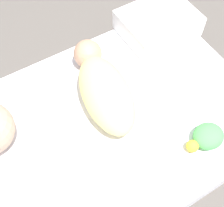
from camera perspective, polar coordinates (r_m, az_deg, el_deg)
The scene contains 5 objects.
ground_plane at distance 1.48m, azimuth 0.97°, elevation -4.62°, with size 12.00×12.00×0.00m, color #514C47.
bed_mattress at distance 1.42m, azimuth 1.00°, elevation -3.48°, with size 1.24×0.92×0.12m.
swaddled_baby at distance 1.36m, azimuth -1.63°, elevation 3.02°, with size 0.28×0.54×0.16m.
pillow at distance 1.67m, azimuth 8.40°, elevation 14.35°, with size 0.37×0.29×0.11m.
turtle_plush at distance 1.34m, azimuth 16.92°, elevation -5.89°, with size 0.17×0.12×0.07m.
Camera 1 is at (0.38, 0.58, 1.31)m, focal length 50.00 mm.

